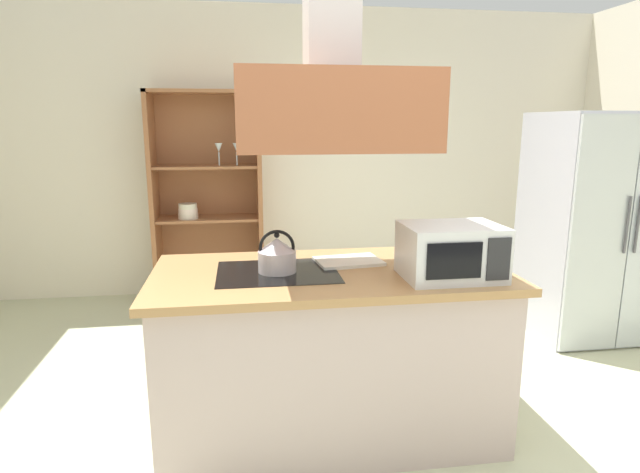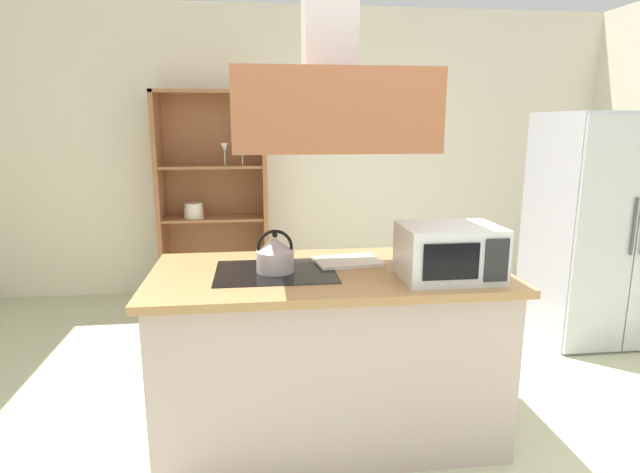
{
  "view_description": "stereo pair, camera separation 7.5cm",
  "coord_description": "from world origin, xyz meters",
  "px_view_note": "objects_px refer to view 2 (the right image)",
  "views": [
    {
      "loc": [
        -0.57,
        -2.13,
        1.63
      ],
      "look_at": [
        -0.14,
        0.74,
        1.0
      ],
      "focal_mm": 29.3,
      "sensor_mm": 36.0,
      "label": 1
    },
    {
      "loc": [
        -0.49,
        -2.14,
        1.63
      ],
      "look_at": [
        -0.14,
        0.74,
        1.0
      ],
      "focal_mm": 29.3,
      "sensor_mm": 36.0,
      "label": 2
    }
  ],
  "objects_px": {
    "cutting_board": "(347,261)",
    "microwave": "(449,252)",
    "refrigerator": "(601,228)",
    "kettle": "(275,254)",
    "dish_cabinet": "(214,208)"
  },
  "relations": [
    {
      "from": "cutting_board",
      "to": "kettle",
      "type": "bearing_deg",
      "value": -162.31
    },
    {
      "from": "kettle",
      "to": "microwave",
      "type": "bearing_deg",
      "value": -14.64
    },
    {
      "from": "kettle",
      "to": "dish_cabinet",
      "type": "bearing_deg",
      "value": 101.44
    },
    {
      "from": "kettle",
      "to": "microwave",
      "type": "height_order",
      "value": "microwave"
    },
    {
      "from": "refrigerator",
      "to": "dish_cabinet",
      "type": "height_order",
      "value": "dish_cabinet"
    },
    {
      "from": "refrigerator",
      "to": "kettle",
      "type": "distance_m",
      "value": 2.73
    },
    {
      "from": "refrigerator",
      "to": "cutting_board",
      "type": "relative_size",
      "value": 5.04
    },
    {
      "from": "dish_cabinet",
      "to": "microwave",
      "type": "distance_m",
      "value": 2.92
    },
    {
      "from": "kettle",
      "to": "cutting_board",
      "type": "bearing_deg",
      "value": 17.69
    },
    {
      "from": "refrigerator",
      "to": "kettle",
      "type": "bearing_deg",
      "value": -157.19
    },
    {
      "from": "microwave",
      "to": "refrigerator",
      "type": "bearing_deg",
      "value": 36.95
    },
    {
      "from": "dish_cabinet",
      "to": "microwave",
      "type": "relative_size",
      "value": 4.17
    },
    {
      "from": "refrigerator",
      "to": "cutting_board",
      "type": "distance_m",
      "value": 2.32
    },
    {
      "from": "refrigerator",
      "to": "microwave",
      "type": "height_order",
      "value": "refrigerator"
    },
    {
      "from": "cutting_board",
      "to": "microwave",
      "type": "distance_m",
      "value": 0.56
    }
  ]
}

